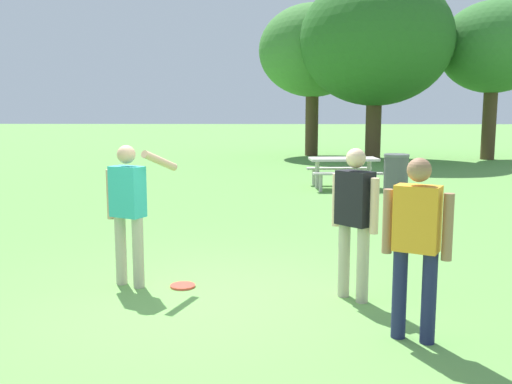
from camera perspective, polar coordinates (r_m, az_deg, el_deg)
The scene contains 10 objects.
ground_plane at distance 6.32m, azimuth -5.78°, elevation -10.78°, with size 120.00×120.00×0.00m, color #609947.
person_thrower at distance 5.27m, azimuth 15.48°, elevation -4.32°, with size 0.55×0.37×1.64m.
person_catcher at distance 6.80m, azimuth -12.40°, elevation -1.18°, with size 0.81×0.58×1.64m.
person_bystander at distance 6.26m, azimuth 9.65°, elevation -2.12°, with size 0.44×0.48×1.64m.
frisbee at distance 6.86m, azimuth -7.21°, elevation -9.14°, with size 0.29×0.29×0.03m, color #E04733.
picnic_table_near at distance 14.86m, azimuth 8.57°, elevation 2.53°, with size 1.79×1.53×0.77m.
trash_can_beside_table at distance 13.97m, azimuth 13.58°, elevation 1.69°, with size 0.59×0.59×0.96m.
tree_tall_left at distance 24.54m, azimuth 5.60°, elevation 13.59°, with size 4.43×4.43×6.19m.
tree_broad_center at distance 22.90m, azimuth 11.69°, elevation 14.34°, with size 5.73×5.73×6.93m.
tree_far_right at distance 24.41m, azimuth 22.30°, elevation 12.95°, with size 4.07×4.07×6.01m.
Camera 1 is at (0.75, -5.92, 2.08)m, focal length 40.72 mm.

